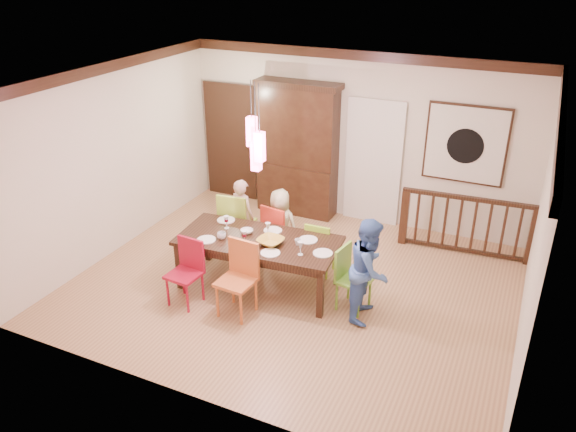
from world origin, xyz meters
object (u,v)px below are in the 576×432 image
at_px(chair_far_left, 238,218).
at_px(balustrade, 466,224).
at_px(person_end_right, 370,269).
at_px(person_far_left, 242,216).
at_px(chair_end_right, 354,276).
at_px(dining_table, 259,244).
at_px(china_hutch, 298,149).
at_px(person_far_mid, 280,226).

height_order(chair_far_left, balustrade, chair_far_left).
height_order(chair_far_left, person_end_right, person_end_right).
bearing_deg(person_far_left, chair_end_right, 173.46).
xyz_separation_m(dining_table, china_hutch, (-0.54, 2.54, 0.51)).
bearing_deg(china_hutch, person_far_left, -95.61).
xyz_separation_m(chair_far_left, balustrade, (3.23, 1.45, -0.09)).
distance_m(chair_far_left, person_end_right, 2.48).
bearing_deg(dining_table, chair_far_left, 130.55).
distance_m(chair_end_right, china_hutch, 3.24).
relative_size(balustrade, person_end_right, 1.47).
bearing_deg(chair_end_right, chair_far_left, 81.43).
bearing_deg(person_end_right, person_far_mid, 59.37).
relative_size(person_far_mid, person_end_right, 0.83).
bearing_deg(chair_far_left, china_hutch, -102.87).
xyz_separation_m(chair_end_right, balustrade, (1.09, 2.17, -0.00)).
bearing_deg(person_end_right, chair_end_right, 67.91).
distance_m(dining_table, person_end_right, 1.60).
height_order(dining_table, chair_far_left, chair_far_left).
xyz_separation_m(dining_table, person_far_mid, (-0.06, 0.81, -0.09)).
height_order(china_hutch, person_far_left, china_hutch).
bearing_deg(dining_table, person_far_mid, 89.34).
bearing_deg(person_end_right, balustrade, -24.91).
relative_size(dining_table, person_end_right, 1.65).
bearing_deg(person_far_left, dining_table, 144.93).
bearing_deg(balustrade, china_hutch, 169.50).
bearing_deg(china_hutch, balustrade, -6.56).
distance_m(balustrade, person_far_left, 3.47).
bearing_deg(person_far_left, chair_far_left, 69.33).
bearing_deg(china_hutch, dining_table, -78.09).
bearing_deg(chair_far_left, person_far_mid, 178.79).
xyz_separation_m(chair_end_right, person_far_left, (-2.09, 0.78, 0.10)).
bearing_deg(person_end_right, person_far_left, 66.08).
xyz_separation_m(chair_end_right, person_end_right, (0.21, -0.07, 0.19)).
relative_size(dining_table, china_hutch, 0.97).
relative_size(chair_far_left, chair_end_right, 1.18).
height_order(chair_far_left, china_hutch, china_hutch).
distance_m(person_far_mid, person_end_right, 1.86).
height_order(person_far_mid, person_end_right, person_end_right).
xyz_separation_m(balustrade, person_far_left, (-3.18, -1.38, 0.10)).
bearing_deg(balustrade, chair_far_left, -159.73).
height_order(china_hutch, person_end_right, china_hutch).
height_order(person_far_left, person_far_mid, person_far_left).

